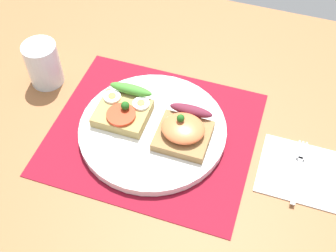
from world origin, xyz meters
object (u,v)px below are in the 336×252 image
(sandwich_egg_tomato, at_px, (124,109))
(drinking_glass, at_px, (43,64))
(fork, at_px, (298,169))
(plate, at_px, (153,130))
(sandwich_salmon, at_px, (184,130))
(napkin, at_px, (301,173))

(sandwich_egg_tomato, xyz_separation_m, drinking_glass, (-0.19, 0.05, 0.01))
(sandwich_egg_tomato, bearing_deg, fork, -2.16)
(plate, xyz_separation_m, drinking_glass, (-0.25, 0.06, 0.04))
(drinking_glass, bearing_deg, sandwich_salmon, -11.66)
(drinking_glass, bearing_deg, fork, -6.82)
(plate, relative_size, sandwich_egg_tomato, 2.78)
(fork, height_order, drinking_glass, drinking_glass)
(drinking_glass, bearing_deg, sandwich_egg_tomato, -14.59)
(napkin, bearing_deg, drinking_glass, 172.94)
(sandwich_salmon, bearing_deg, drinking_glass, 168.34)
(sandwich_salmon, distance_m, fork, 0.21)
(napkin, bearing_deg, sandwich_salmon, 179.77)
(napkin, distance_m, fork, 0.01)
(drinking_glass, bearing_deg, napkin, -7.06)
(sandwich_egg_tomato, height_order, fork, sandwich_egg_tomato)
(sandwich_salmon, xyz_separation_m, drinking_glass, (-0.31, 0.06, 0.01))
(plate, bearing_deg, sandwich_salmon, -1.91)
(plate, relative_size, sandwich_salmon, 2.67)
(plate, xyz_separation_m, napkin, (0.28, -0.00, -0.01))
(napkin, xyz_separation_m, drinking_glass, (-0.53, 0.07, 0.04))
(sandwich_salmon, distance_m, napkin, 0.22)
(napkin, height_order, drinking_glass, drinking_glass)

